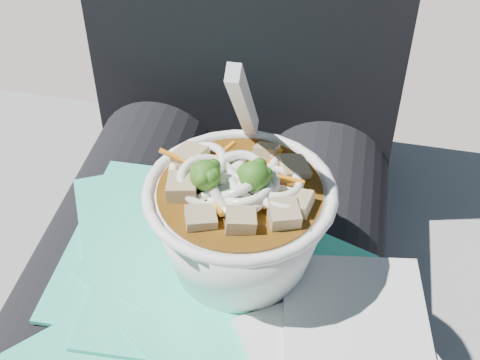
% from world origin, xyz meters
% --- Properties ---
extents(stone_ledge, '(1.01, 0.53, 0.45)m').
position_xyz_m(stone_ledge, '(0.00, 0.15, 0.23)').
color(stone_ledge, slate).
rests_on(stone_ledge, ground).
extents(lap, '(0.35, 0.48, 0.14)m').
position_xyz_m(lap, '(0.00, 0.00, 0.52)').
color(lap, black).
rests_on(lap, stone_ledge).
extents(person_body, '(0.34, 0.94, 0.99)m').
position_xyz_m(person_body, '(0.00, 0.09, 0.55)').
color(person_body, black).
rests_on(person_body, ground).
extents(plastic_bag, '(0.30, 0.38, 0.01)m').
position_xyz_m(plastic_bag, '(0.00, -0.02, 0.60)').
color(plastic_bag, '#31CCA7').
rests_on(plastic_bag, lap).
extents(napkins, '(0.18, 0.19, 0.01)m').
position_xyz_m(napkins, '(0.14, -0.07, 0.61)').
color(napkins, silver).
rests_on(napkins, plastic_bag).
extents(udon_bowl, '(0.15, 0.15, 0.19)m').
position_xyz_m(udon_bowl, '(0.04, -0.00, 0.66)').
color(udon_bowl, white).
rests_on(udon_bowl, plastic_bag).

